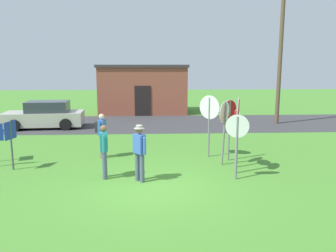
% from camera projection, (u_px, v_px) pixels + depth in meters
% --- Properties ---
extents(ground_plane, '(80.00, 80.00, 0.00)m').
position_uv_depth(ground_plane, '(151.00, 188.00, 9.80)').
color(ground_plane, '#47842D').
extents(street_asphalt, '(60.00, 6.40, 0.01)m').
position_uv_depth(street_asphalt, '(151.00, 123.00, 20.61)').
color(street_asphalt, '#38383A').
rests_on(street_asphalt, ground).
extents(building_background, '(6.47, 3.85, 3.53)m').
position_uv_depth(building_background, '(143.00, 89.00, 25.19)').
color(building_background, brown).
rests_on(building_background, ground).
extents(utility_pole, '(1.80, 0.24, 8.56)m').
position_uv_depth(utility_pole, '(281.00, 48.00, 19.86)').
color(utility_pole, brown).
rests_on(utility_pole, ground).
extents(parked_car_on_street, '(4.42, 2.26, 1.51)m').
position_uv_depth(parked_car_on_street, '(45.00, 116.00, 19.07)').
color(parked_car_on_street, '#B7B2A3').
rests_on(parked_car_on_street, ground).
extents(stop_sign_leaning_right, '(0.08, 0.70, 2.02)m').
position_uv_depth(stop_sign_leaning_right, '(237.00, 129.00, 11.50)').
color(stop_sign_leaning_right, slate).
rests_on(stop_sign_leaning_right, ground).
extents(stop_sign_rear_left, '(0.59, 0.37, 2.26)m').
position_uv_depth(stop_sign_rear_left, '(229.00, 120.00, 12.36)').
color(stop_sign_rear_left, slate).
rests_on(stop_sign_rear_left, ground).
extents(stop_sign_leaning_left, '(0.49, 0.63, 2.27)m').
position_uv_depth(stop_sign_leaning_left, '(224.00, 122.00, 11.76)').
color(stop_sign_leaning_left, slate).
rests_on(stop_sign_leaning_left, ground).
extents(stop_sign_nearest, '(0.23, 0.72, 2.48)m').
position_uv_depth(stop_sign_nearest, '(238.00, 122.00, 10.83)').
color(stop_sign_nearest, slate).
rests_on(stop_sign_nearest, ground).
extents(stop_sign_center_cluster, '(0.65, 0.64, 2.37)m').
position_uv_depth(stop_sign_center_cluster, '(209.00, 115.00, 12.85)').
color(stop_sign_center_cluster, slate).
rests_on(stop_sign_center_cluster, ground).
extents(stop_sign_low_front, '(0.70, 0.16, 2.03)m').
position_uv_depth(stop_sign_low_front, '(237.00, 136.00, 10.31)').
color(stop_sign_low_front, slate).
rests_on(stop_sign_low_front, ground).
extents(person_on_left, '(0.25, 0.57, 1.69)m').
position_uv_depth(person_on_left, '(104.00, 149.00, 10.47)').
color(person_on_left, '#4C5670').
rests_on(person_on_left, ground).
extents(person_with_sunhat, '(0.41, 0.56, 1.69)m').
position_uv_depth(person_with_sunhat, '(102.00, 132.00, 12.85)').
color(person_with_sunhat, '#7A6B56').
rests_on(person_with_sunhat, ground).
extents(person_in_dark_shirt, '(0.41, 0.45, 1.74)m').
position_uv_depth(person_in_dark_shirt, '(139.00, 150.00, 10.17)').
color(person_in_dark_shirt, '#4C5670').
rests_on(person_in_dark_shirt, ground).
extents(info_panel_rightmost, '(0.16, 0.59, 1.66)m').
position_uv_depth(info_panel_rightmost, '(11.00, 137.00, 11.29)').
color(info_panel_rightmost, '#4C4C51').
rests_on(info_panel_rightmost, ground).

